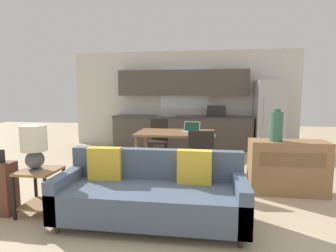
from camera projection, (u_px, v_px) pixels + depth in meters
ground_plane at (150, 221)px, 3.10m from camera, size 20.00×20.00×0.00m
wall_back at (183, 99)px, 7.49m from camera, size 6.40×0.07×2.70m
kitchen_counter at (182, 118)px, 7.25m from camera, size 3.79×0.65×2.15m
refrigerator at (269, 116)px, 6.82m from camera, size 0.70×0.75×1.85m
dining_table at (176, 135)px, 5.05m from camera, size 1.48×0.93×0.77m
couch at (152, 194)px, 3.05m from camera, size 2.13×0.80×0.84m
side_table at (40, 184)px, 3.24m from camera, size 0.45×0.45×0.56m
table_lamp at (34, 144)px, 3.17m from camera, size 0.31×0.31×0.55m
credenza at (287, 167)px, 3.92m from camera, size 1.11×0.42×0.80m
vase at (276, 126)px, 3.83m from camera, size 0.18×0.18×0.48m
dining_chair_near_right at (200, 156)px, 4.16m from camera, size 0.47×0.47×0.93m
dining_chair_far_left at (159, 138)px, 5.93m from camera, size 0.44×0.44×0.93m
laptop at (191, 130)px, 5.00m from camera, size 0.38×0.33×0.20m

